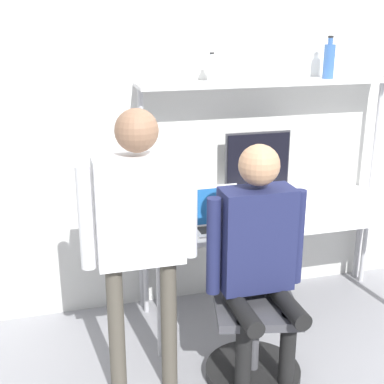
{
  "coord_description": "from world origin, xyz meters",
  "views": [
    {
      "loc": [
        -1.47,
        -2.75,
        2.04
      ],
      "look_at": [
        -0.73,
        -0.07,
        1.12
      ],
      "focal_mm": 50.0,
      "sensor_mm": 36.0,
      "label": 1
    }
  ],
  "objects": [
    {
      "name": "monitor",
      "position": [
        -0.05,
        0.63,
        1.04
      ],
      "size": [
        0.48,
        0.2,
        0.5
      ],
      "color": "#333338",
      "rests_on": "desk"
    },
    {
      "name": "laptop",
      "position": [
        -0.48,
        0.24,
        0.84
      ],
      "size": [
        0.32,
        0.26,
        0.25
      ],
      "color": "silver",
      "rests_on": "desk"
    },
    {
      "name": "wall_back",
      "position": [
        0.0,
        0.8,
        1.35
      ],
      "size": [
        8.0,
        0.06,
        2.7
      ],
      "color": "silver",
      "rests_on": "ground_plane"
    },
    {
      "name": "desk",
      "position": [
        0.0,
        0.4,
        0.7
      ],
      "size": [
        1.89,
        0.75,
        0.77
      ],
      "color": "white",
      "rests_on": "ground_plane"
    },
    {
      "name": "person_seated",
      "position": [
        -0.41,
        -0.28,
        0.83
      ],
      "size": [
        0.57,
        0.47,
        1.4
      ],
      "color": "black",
      "rests_on": "ground_plane"
    },
    {
      "name": "ground_plane",
      "position": [
        0.0,
        0.0,
        0.0
      ],
      "size": [
        12.0,
        12.0,
        0.0
      ],
      "primitive_type": "plane",
      "color": "gray"
    },
    {
      "name": "office_chair",
      "position": [
        -0.4,
        -0.23,
        0.29
      ],
      "size": [
        0.56,
        0.56,
        0.94
      ],
      "color": "black",
      "rests_on": "ground_plane"
    },
    {
      "name": "bottle_blue",
      "position": [
        0.44,
        0.62,
        1.75
      ],
      "size": [
        0.08,
        0.08,
        0.29
      ],
      "color": "#335999",
      "rests_on": "shelf_unit"
    },
    {
      "name": "person_standing",
      "position": [
        -1.05,
        -0.21,
        1.03
      ],
      "size": [
        0.62,
        0.22,
        1.62
      ],
      "color": "#4C473D",
      "rests_on": "ground_plane"
    },
    {
      "name": "bottle_clear",
      "position": [
        -0.4,
        0.62,
        1.7
      ],
      "size": [
        0.06,
        0.06,
        0.19
      ],
      "color": "silver",
      "rests_on": "shelf_unit"
    },
    {
      "name": "cell_phone",
      "position": [
        -0.24,
        0.2,
        0.77
      ],
      "size": [
        0.07,
        0.15,
        0.01
      ],
      "color": "#264C8C",
      "rests_on": "desk"
    },
    {
      "name": "shelf_unit",
      "position": [
        0.0,
        0.62,
        1.41
      ],
      "size": [
        1.79,
        0.29,
        1.62
      ],
      "color": "silver",
      "rests_on": "ground_plane"
    }
  ]
}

